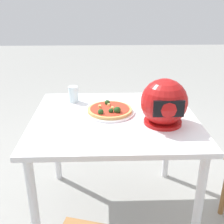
{
  "coord_description": "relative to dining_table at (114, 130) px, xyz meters",
  "views": [
    {
      "loc": [
        0.07,
        1.59,
        1.44
      ],
      "look_at": [
        0.01,
        -0.03,
        0.75
      ],
      "focal_mm": 44.91,
      "sensor_mm": 36.0,
      "label": 1
    }
  ],
  "objects": [
    {
      "name": "ground_plane",
      "position": [
        0.0,
        0.0,
        -0.64
      ],
      "size": [
        14.0,
        14.0,
        0.0
      ],
      "primitive_type": "plane",
      "color": "#9E9E99"
    },
    {
      "name": "dining_table",
      "position": [
        0.0,
        0.0,
        0.0
      ],
      "size": [
        1.02,
        0.9,
        0.73
      ],
      "color": "white",
      "rests_on": "ground"
    },
    {
      "name": "pizza_plate",
      "position": [
        0.03,
        -0.07,
        0.1
      ],
      "size": [
        0.32,
        0.32,
        0.01
      ],
      "primitive_type": "cylinder",
      "color": "white",
      "rests_on": "dining_table"
    },
    {
      "name": "pizza",
      "position": [
        0.03,
        -0.06,
        0.11
      ],
      "size": [
        0.28,
        0.28,
        0.06
      ],
      "color": "tan",
      "rests_on": "pizza_plate"
    },
    {
      "name": "motorcycle_helmet",
      "position": [
        -0.28,
        0.1,
        0.22
      ],
      "size": [
        0.27,
        0.27,
        0.27
      ],
      "color": "#B21414",
      "rests_on": "dining_table"
    },
    {
      "name": "drinking_glass",
      "position": [
        0.28,
        -0.28,
        0.15
      ],
      "size": [
        0.07,
        0.07,
        0.11
      ],
      "primitive_type": "cylinder",
      "color": "silver",
      "rests_on": "dining_table"
    }
  ]
}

